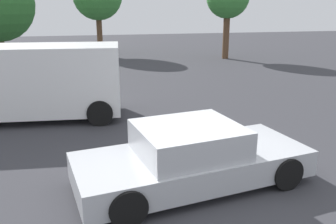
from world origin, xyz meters
The scene contains 4 objects.
ground_plane centered at (0.00, 0.00, 0.00)m, with size 80.00×80.00×0.00m, color #38383D.
sedan_foreground centered at (0.01, 0.16, 0.56)m, with size 4.76×2.48×1.22m.
dog centered at (0.60, 3.28, 0.28)m, with size 0.61×0.34×0.44m.
van_white centered at (-3.28, 5.40, 1.22)m, with size 5.16×2.65×2.27m.
Camera 1 is at (-1.94, -5.79, 3.36)m, focal length 37.42 mm.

